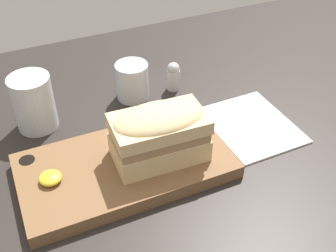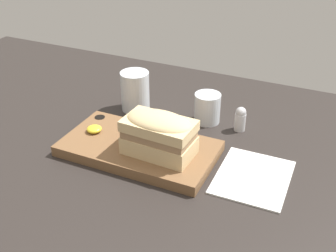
{
  "view_description": "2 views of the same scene",
  "coord_description": "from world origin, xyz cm",
  "px_view_note": "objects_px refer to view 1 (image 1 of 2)",
  "views": [
    {
      "loc": [
        -23.65,
        -44.72,
        53.17
      ],
      "look_at": [
        -1.07,
        5.51,
        9.24
      ],
      "focal_mm": 45.0,
      "sensor_mm": 36.0,
      "label": 1
    },
    {
      "loc": [
        31.07,
        -65.77,
        57.13
      ],
      "look_at": [
        -2.06,
        6.14,
        10.61
      ],
      "focal_mm": 45.0,
      "sensor_mm": 36.0,
      "label": 2
    }
  ],
  "objects_px": {
    "water_glass": "(34,106)",
    "wine_glass": "(132,83)",
    "salt_shaker": "(173,76)",
    "serving_board": "(125,166)",
    "napkin": "(251,125)",
    "sandwich": "(159,132)"
  },
  "relations": [
    {
      "from": "water_glass",
      "to": "wine_glass",
      "type": "bearing_deg",
      "value": 4.78
    },
    {
      "from": "salt_shaker",
      "to": "serving_board",
      "type": "bearing_deg",
      "value": -132.56
    },
    {
      "from": "napkin",
      "to": "salt_shaker",
      "type": "bearing_deg",
      "value": 114.78
    },
    {
      "from": "water_glass",
      "to": "napkin",
      "type": "relative_size",
      "value": 0.59
    },
    {
      "from": "wine_glass",
      "to": "napkin",
      "type": "bearing_deg",
      "value": -47.07
    },
    {
      "from": "water_glass",
      "to": "salt_shaker",
      "type": "xyz_separation_m",
      "value": [
        0.29,
        0.01,
        -0.01
      ]
    },
    {
      "from": "water_glass",
      "to": "napkin",
      "type": "height_order",
      "value": "water_glass"
    },
    {
      "from": "salt_shaker",
      "to": "water_glass",
      "type": "bearing_deg",
      "value": -178.09
    },
    {
      "from": "water_glass",
      "to": "wine_glass",
      "type": "relative_size",
      "value": 1.39
    },
    {
      "from": "serving_board",
      "to": "wine_glass",
      "type": "xyz_separation_m",
      "value": [
        0.09,
        0.21,
        0.02
      ]
    },
    {
      "from": "serving_board",
      "to": "wine_glass",
      "type": "distance_m",
      "value": 0.23
    },
    {
      "from": "serving_board",
      "to": "sandwich",
      "type": "distance_m",
      "value": 0.09
    },
    {
      "from": "serving_board",
      "to": "salt_shaker",
      "type": "height_order",
      "value": "salt_shaker"
    },
    {
      "from": "serving_board",
      "to": "water_glass",
      "type": "bearing_deg",
      "value": 120.34
    },
    {
      "from": "wine_glass",
      "to": "salt_shaker",
      "type": "distance_m",
      "value": 0.09
    },
    {
      "from": "sandwich",
      "to": "napkin",
      "type": "distance_m",
      "value": 0.22
    },
    {
      "from": "serving_board",
      "to": "salt_shaker",
      "type": "relative_size",
      "value": 5.5
    },
    {
      "from": "water_glass",
      "to": "salt_shaker",
      "type": "height_order",
      "value": "water_glass"
    },
    {
      "from": "sandwich",
      "to": "salt_shaker",
      "type": "bearing_deg",
      "value": 59.74
    },
    {
      "from": "serving_board",
      "to": "napkin",
      "type": "bearing_deg",
      "value": 3.73
    },
    {
      "from": "sandwich",
      "to": "napkin",
      "type": "bearing_deg",
      "value": 8.33
    },
    {
      "from": "water_glass",
      "to": "sandwich",
      "type": "bearing_deg",
      "value": -49.99
    }
  ]
}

